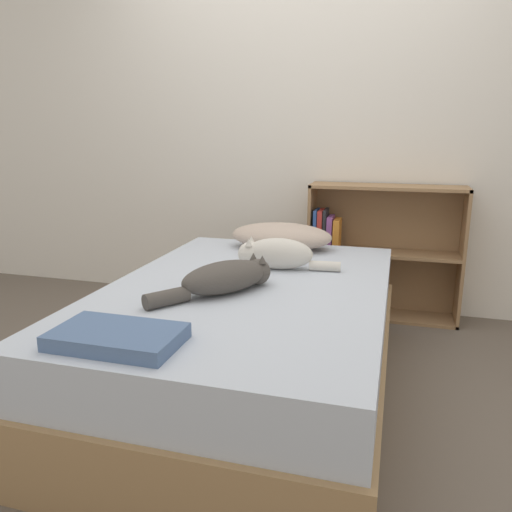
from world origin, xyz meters
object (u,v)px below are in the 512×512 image
(cat_dark, at_px, (226,277))
(bed, at_px, (248,341))
(cat_light, at_px, (275,254))
(bookshelf, at_px, (377,248))
(pillow, at_px, (281,236))

(cat_dark, bearing_deg, bed, 10.92)
(cat_light, height_order, bookshelf, bookshelf)
(bookshelf, bearing_deg, pillow, -135.41)
(cat_light, bearing_deg, cat_dark, 70.12)
(cat_dark, xyz_separation_m, bookshelf, (0.57, 1.36, -0.15))
(pillow, distance_m, cat_light, 0.43)
(pillow, relative_size, cat_dark, 1.11)
(bookshelf, bearing_deg, bed, -112.27)
(cat_light, bearing_deg, bed, 75.12)
(bed, height_order, pillow, pillow)
(pillow, distance_m, bookshelf, 0.76)
(bed, relative_size, pillow, 3.14)
(bed, xyz_separation_m, cat_dark, (-0.06, -0.12, 0.33))
(pillow, xyz_separation_m, cat_light, (0.07, -0.43, -0.00))
(pillow, bearing_deg, bed, -88.75)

